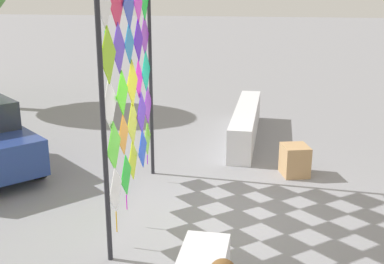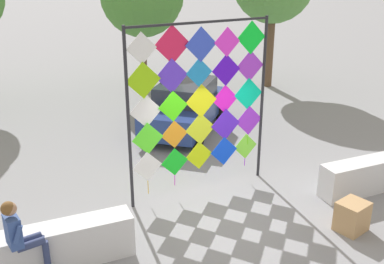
{
  "view_description": "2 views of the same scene",
  "coord_description": "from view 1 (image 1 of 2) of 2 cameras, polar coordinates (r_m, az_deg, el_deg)",
  "views": [
    {
      "loc": [
        -7.58,
        -0.98,
        3.66
      ],
      "look_at": [
        -0.67,
        0.25,
        1.59
      ],
      "focal_mm": 45.71,
      "sensor_mm": 36.0,
      "label": 1
    },
    {
      "loc": [
        -4.05,
        -7.33,
        5.13
      ],
      "look_at": [
        -0.64,
        0.6,
        1.8
      ],
      "focal_mm": 42.46,
      "sensor_mm": 36.0,
      "label": 2
    }
  ],
  "objects": [
    {
      "name": "ground",
      "position": [
        8.47,
        2.46,
        -9.17
      ],
      "size": [
        120.0,
        120.0,
        0.0
      ],
      "primitive_type": "plane",
      "color": "gray"
    },
    {
      "name": "kite_display_rack",
      "position": [
        7.93,
        -7.11,
        6.19
      ],
      "size": [
        3.4,
        0.31,
        3.93
      ],
      "color": "#232328",
      "rests_on": "ground"
    },
    {
      "name": "plaza_ledge_right",
      "position": [
        12.39,
        6.29,
        1.05
      ],
      "size": [
        4.22,
        0.53,
        0.79
      ],
      "primitive_type": "cube",
      "color": "silver",
      "rests_on": "ground"
    },
    {
      "name": "cardboard_box_large",
      "position": [
        10.13,
        11.9,
        -3.24
      ],
      "size": [
        0.69,
        0.65,
        0.62
      ],
      "primitive_type": "cube",
      "rotation": [
        0.0,
        0.0,
        0.29
      ],
      "color": "tan",
      "rests_on": "ground"
    }
  ]
}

